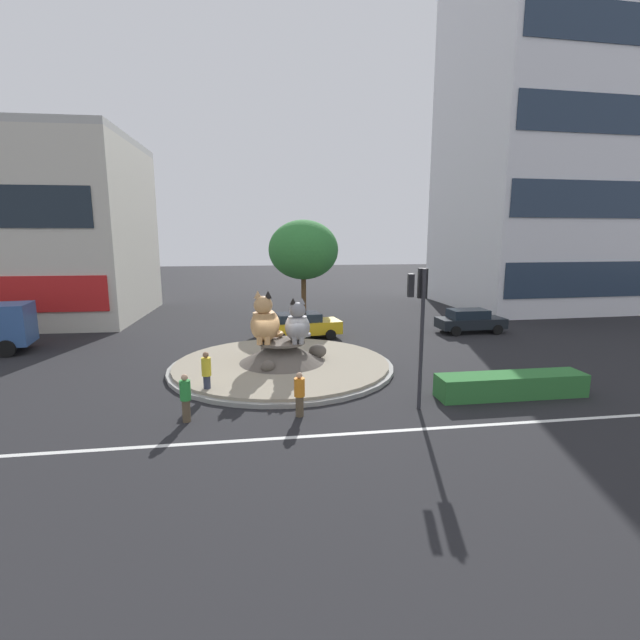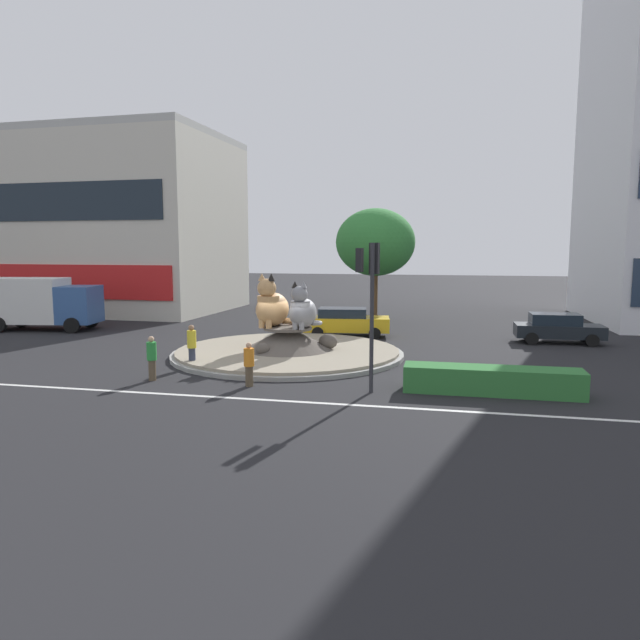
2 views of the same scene
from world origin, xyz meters
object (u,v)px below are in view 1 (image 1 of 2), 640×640
(office_tower, at_px, (549,97))
(sedan_on_far_lane, at_px, (301,325))
(pedestrian_yellow_shirt, at_px, (207,373))
(cat_statue_calico, at_px, (265,323))
(pedestrian_orange_shirt, at_px, (299,393))
(cat_statue_grey, at_px, (298,325))
(hatchback_near_shophouse, at_px, (470,320))
(pedestrian_green_shirt, at_px, (186,397))
(traffic_light_mast, at_px, (420,307))
(broadleaf_tree_behind_island, at_px, (303,250))

(office_tower, bearing_deg, sedan_on_far_lane, -156.33)
(office_tower, xyz_separation_m, pedestrian_yellow_shirt, (-27.13, -20.22, -16.88))
(cat_statue_calico, xyz_separation_m, pedestrian_orange_shirt, (0.99, -5.99, -1.40))
(cat_statue_grey, distance_m, pedestrian_orange_shirt, 5.93)
(office_tower, distance_m, hatchback_near_shophouse, 22.96)
(pedestrian_orange_shirt, distance_m, pedestrian_green_shirt, 3.83)
(office_tower, relative_size, sedan_on_far_lane, 7.31)
(office_tower, height_order, pedestrian_green_shirt, office_tower)
(traffic_light_mast, xyz_separation_m, pedestrian_yellow_shirt, (-7.68, 2.44, -2.78))
(pedestrian_orange_shirt, relative_size, pedestrian_yellow_shirt, 0.89)
(traffic_light_mast, xyz_separation_m, pedestrian_orange_shirt, (-4.29, -0.16, -2.89))
(office_tower, distance_m, broadleaf_tree_behind_island, 25.34)
(traffic_light_mast, distance_m, pedestrian_orange_shirt, 5.18)
(traffic_light_mast, height_order, broadleaf_tree_behind_island, broadleaf_tree_behind_island)
(cat_statue_grey, height_order, hatchback_near_shophouse, cat_statue_grey)
(traffic_light_mast, bearing_deg, hatchback_near_shophouse, -24.45)
(pedestrian_green_shirt, bearing_deg, pedestrian_orange_shirt, 101.08)
(broadleaf_tree_behind_island, bearing_deg, traffic_light_mast, -83.49)
(cat_statue_calico, height_order, pedestrian_orange_shirt, cat_statue_calico)
(office_tower, relative_size, pedestrian_orange_shirt, 22.45)
(hatchback_near_shophouse, bearing_deg, cat_statue_grey, -151.73)
(office_tower, xyz_separation_m, sedan_on_far_lane, (-22.38, -10.59, -16.98))
(cat_statue_grey, relative_size, pedestrian_yellow_shirt, 1.22)
(broadleaf_tree_behind_island, bearing_deg, cat_statue_calico, -104.51)
(office_tower, height_order, pedestrian_yellow_shirt, office_tower)
(pedestrian_yellow_shirt, bearing_deg, traffic_light_mast, 44.40)
(sedan_on_far_lane, bearing_deg, pedestrian_orange_shirt, -103.95)
(office_tower, height_order, broadleaf_tree_behind_island, office_tower)
(traffic_light_mast, bearing_deg, broadleaf_tree_behind_island, 15.85)
(traffic_light_mast, bearing_deg, sedan_on_far_lane, 22.96)
(pedestrian_green_shirt, bearing_deg, cat_statue_calico, 166.80)
(hatchback_near_shophouse, bearing_deg, broadleaf_tree_behind_island, 148.88)
(office_tower, distance_m, pedestrian_orange_shirt, 37.06)
(cat_statue_calico, xyz_separation_m, cat_statue_grey, (1.51, -0.22, -0.12))
(pedestrian_green_shirt, xyz_separation_m, hatchback_near_shophouse, (16.27, 12.24, -0.08))
(cat_statue_calico, height_order, sedan_on_far_lane, cat_statue_calico)
(cat_statue_calico, distance_m, pedestrian_green_shirt, 6.68)
(office_tower, relative_size, hatchback_near_shophouse, 8.22)
(cat_statue_calico, bearing_deg, sedan_on_far_lane, 167.55)
(cat_statue_calico, height_order, office_tower, office_tower)
(cat_statue_grey, bearing_deg, sedan_on_far_lane, 176.28)
(pedestrian_green_shirt, bearing_deg, hatchback_near_shophouse, 139.47)
(office_tower, relative_size, broadleaf_tree_behind_island, 4.81)
(cat_statue_calico, relative_size, pedestrian_yellow_shirt, 1.38)
(broadleaf_tree_behind_island, height_order, hatchback_near_shophouse, broadleaf_tree_behind_island)
(broadleaf_tree_behind_island, height_order, pedestrian_orange_shirt, broadleaf_tree_behind_island)
(cat_statue_calico, distance_m, broadleaf_tree_behind_island, 13.14)
(pedestrian_green_shirt, bearing_deg, broadleaf_tree_behind_island, 174.22)
(pedestrian_yellow_shirt, bearing_deg, sedan_on_far_lane, 125.77)
(cat_statue_calico, distance_m, office_tower, 33.74)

